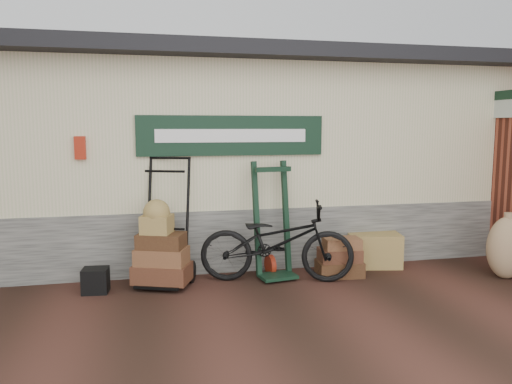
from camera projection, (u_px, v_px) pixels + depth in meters
ground at (270, 293)px, 6.26m from camera, size 80.00×80.00×0.00m
station_building at (231, 153)px, 8.70m from camera, size 14.40×4.10×3.20m
porter_trolley at (166, 220)px, 6.56m from camera, size 1.03×0.91×1.71m
green_barrow at (273, 220)px, 6.84m from camera, size 0.65×0.57×1.60m
suitcase_stack at (340, 257)px, 6.94m from camera, size 0.65×0.44×0.55m
wicker_hamper at (373, 250)px, 7.45m from camera, size 0.85×0.64×0.50m
black_trunk at (96, 280)px, 6.25m from camera, size 0.34×0.30×0.31m
bicycle at (277, 237)px, 6.67m from camera, size 1.23×2.18×1.20m
burlap_sack_left at (507, 248)px, 6.81m from camera, size 0.65×0.59×0.86m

